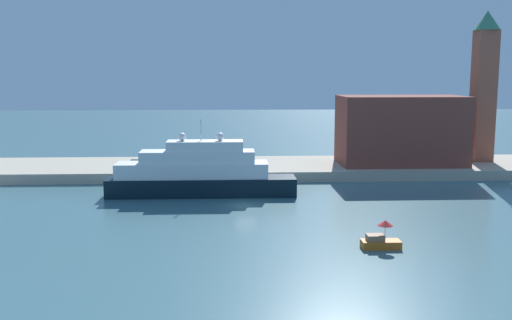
% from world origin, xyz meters
% --- Properties ---
extents(ground, '(400.00, 400.00, 0.00)m').
position_xyz_m(ground, '(0.00, 0.00, 0.00)').
color(ground, '#3D6670').
extents(quay_dock, '(110.00, 18.36, 1.62)m').
position_xyz_m(quay_dock, '(0.00, 25.18, 0.81)').
color(quay_dock, '#ADA38E').
rests_on(quay_dock, ground).
extents(large_yacht, '(26.25, 4.80, 10.70)m').
position_xyz_m(large_yacht, '(-6.36, 6.92, 3.08)').
color(large_yacht, black).
rests_on(large_yacht, ground).
extents(small_motorboat, '(3.80, 1.63, 2.81)m').
position_xyz_m(small_motorboat, '(12.67, -19.07, 0.88)').
color(small_motorboat, '#C66019').
rests_on(small_motorboat, ground).
extents(harbor_building, '(20.70, 10.95, 11.57)m').
position_xyz_m(harbor_building, '(27.07, 23.87, 7.40)').
color(harbor_building, brown).
rests_on(harbor_building, quay_dock).
extents(bell_tower, '(4.52, 4.52, 25.95)m').
position_xyz_m(bell_tower, '(42.21, 26.68, 15.50)').
color(bell_tower, '#93513D').
rests_on(bell_tower, quay_dock).
extents(parked_car, '(4.38, 1.61, 1.34)m').
position_xyz_m(parked_car, '(-16.70, 21.50, 2.19)').
color(parked_car, '#1E4C99').
rests_on(parked_car, quay_dock).
extents(person_figure, '(0.36, 0.36, 1.69)m').
position_xyz_m(person_figure, '(-10.84, 18.28, 2.40)').
color(person_figure, maroon).
rests_on(person_figure, quay_dock).
extents(mooring_bollard, '(0.53, 0.53, 0.66)m').
position_xyz_m(mooring_bollard, '(-2.08, 17.15, 1.94)').
color(mooring_bollard, black).
rests_on(mooring_bollard, quay_dock).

